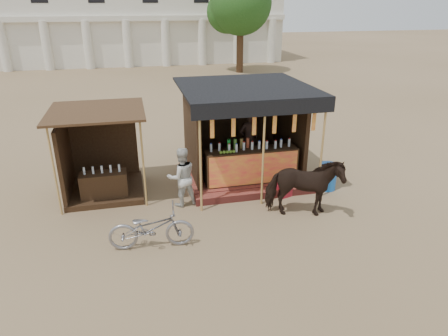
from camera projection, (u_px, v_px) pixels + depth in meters
ground at (240, 240)px, 8.93m from camera, size 120.00×120.00×0.00m
main_stall at (244, 145)px, 11.76m from camera, size 3.60×3.61×2.78m
secondary_stall at (97, 164)px, 10.83m from camera, size 2.40×2.40×2.38m
cow at (304, 188)px, 9.66m from camera, size 1.97×1.26×1.53m
motorbike at (151, 228)px, 8.51m from camera, size 1.86×0.78×0.95m
bystander at (182, 177)px, 10.20m from camera, size 0.85×0.71×1.57m
blue_barrel at (328, 176)px, 11.23m from camera, size 0.64×0.64×0.76m
red_crate at (283, 190)px, 10.93m from camera, size 0.47×0.49×0.31m
cooler at (278, 177)px, 11.56m from camera, size 0.75×0.63×0.46m
background_building at (125, 13)px, 33.84m from camera, size 26.00×7.45×8.18m
tree at (237, 6)px, 28.24m from camera, size 4.50×4.40×7.00m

